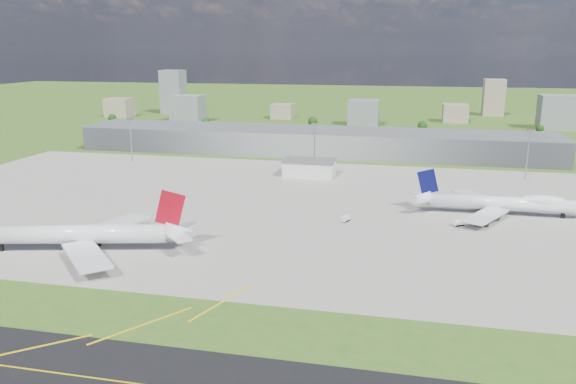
% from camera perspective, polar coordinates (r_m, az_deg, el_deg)
% --- Properties ---
extents(ground, '(1400.00, 1400.00, 0.00)m').
position_cam_1_polar(ground, '(347.37, 2.04, 3.52)').
color(ground, '#34591B').
rests_on(ground, ground).
extents(apron, '(360.00, 190.00, 0.08)m').
position_cam_1_polar(apron, '(240.42, -0.37, -1.39)').
color(apron, gray).
rests_on(apron, ground).
extents(terminal, '(300.00, 42.00, 15.00)m').
position_cam_1_polar(terminal, '(360.61, 2.49, 5.13)').
color(terminal, gray).
rests_on(terminal, ground).
extents(ops_building, '(26.00, 16.00, 8.00)m').
position_cam_1_polar(ops_building, '(296.60, 2.20, 2.43)').
color(ops_building, silver).
rests_on(ops_building, ground).
extents(mast_west, '(3.50, 2.00, 25.90)m').
position_cam_1_polar(mast_west, '(344.49, -15.72, 5.89)').
color(mast_west, gray).
rests_on(mast_west, ground).
extents(mast_center, '(3.50, 2.00, 25.90)m').
position_cam_1_polar(mast_center, '(308.66, 2.72, 5.48)').
color(mast_center, gray).
rests_on(mast_center, ground).
extents(mast_east, '(3.50, 2.00, 25.90)m').
position_cam_1_polar(mast_east, '(309.95, 23.25, 4.37)').
color(mast_east, gray).
rests_on(mast_east, ground).
extents(airliner_red_twin, '(74.81, 57.34, 20.76)m').
position_cam_1_polar(airliner_red_twin, '(198.25, -20.18, -4.11)').
color(airliner_red_twin, white).
rests_on(airliner_red_twin, ground).
extents(airliner_blue_quad, '(68.93, 54.17, 18.03)m').
position_cam_1_polar(airliner_blue_quad, '(241.62, 20.99, -1.06)').
color(airliner_blue_quad, white).
rests_on(airliner_blue_quad, ground).
extents(tug_yellow, '(4.58, 4.23, 1.95)m').
position_cam_1_polar(tug_yellow, '(216.27, -12.02, -3.26)').
color(tug_yellow, '#C2B50B').
rests_on(tug_yellow, ground).
extents(van_white_near, '(3.57, 4.85, 2.30)m').
position_cam_1_polar(van_white_near, '(219.16, 5.86, -2.73)').
color(van_white_near, silver).
rests_on(van_white_near, ground).
extents(van_white_far, '(4.75, 3.91, 2.27)m').
position_cam_1_polar(van_white_far, '(222.53, 16.98, -3.04)').
color(van_white_far, white).
rests_on(van_white_far, ground).
extents(bldg_far_w, '(24.00, 20.00, 18.00)m').
position_cam_1_polar(bldg_far_w, '(581.36, -16.75, 8.22)').
color(bldg_far_w, gray).
rests_on(bldg_far_w, ground).
extents(bldg_w, '(28.00, 22.00, 24.00)m').
position_cam_1_polar(bldg_w, '(528.40, -10.14, 8.36)').
color(bldg_w, slate).
rests_on(bldg_w, ground).
extents(bldg_cw, '(20.00, 18.00, 14.00)m').
position_cam_1_polar(bldg_cw, '(542.58, -0.57, 8.20)').
color(bldg_cw, gray).
rests_on(bldg_cw, ground).
extents(bldg_c, '(26.00, 20.00, 22.00)m').
position_cam_1_polar(bldg_c, '(500.29, 7.70, 8.01)').
color(bldg_c, slate).
rests_on(bldg_c, ground).
extents(bldg_ce, '(22.00, 24.00, 16.00)m').
position_cam_1_polar(bldg_ce, '(540.05, 16.62, 7.69)').
color(bldg_ce, gray).
rests_on(bldg_ce, ground).
extents(bldg_e, '(30.00, 22.00, 28.00)m').
position_cam_1_polar(bldg_e, '(521.86, 25.74, 7.32)').
color(bldg_e, slate).
rests_on(bldg_e, ground).
extents(bldg_tall_w, '(22.00, 20.00, 44.00)m').
position_cam_1_polar(bldg_tall_w, '(598.18, -11.57, 9.94)').
color(bldg_tall_w, slate).
rests_on(bldg_tall_w, ground).
extents(bldg_tall_e, '(20.00, 18.00, 36.00)m').
position_cam_1_polar(bldg_tall_e, '(602.63, 20.16, 9.01)').
color(bldg_tall_e, gray).
rests_on(bldg_tall_e, ground).
extents(tree_far_w, '(7.20, 7.20, 8.80)m').
position_cam_1_polar(tree_far_w, '(528.69, -17.43, 7.19)').
color(tree_far_w, '#382314').
rests_on(tree_far_w, ground).
extents(tree_w, '(6.75, 6.75, 8.25)m').
position_cam_1_polar(tree_w, '(485.87, -8.38, 7.07)').
color(tree_w, '#382314').
rests_on(tree_w, ground).
extents(tree_c, '(8.10, 8.10, 9.90)m').
position_cam_1_polar(tree_c, '(476.39, 2.53, 7.19)').
color(tree_c, '#382314').
rests_on(tree_c, ground).
extents(tree_e, '(7.65, 7.65, 9.35)m').
position_cam_1_polar(tree_e, '(464.55, 13.49, 6.58)').
color(tree_e, '#382314').
rests_on(tree_e, ground).
extents(tree_far_e, '(6.30, 6.30, 7.70)m').
position_cam_1_polar(tree_far_e, '(484.66, 24.21, 5.91)').
color(tree_far_e, '#382314').
rests_on(tree_far_e, ground).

